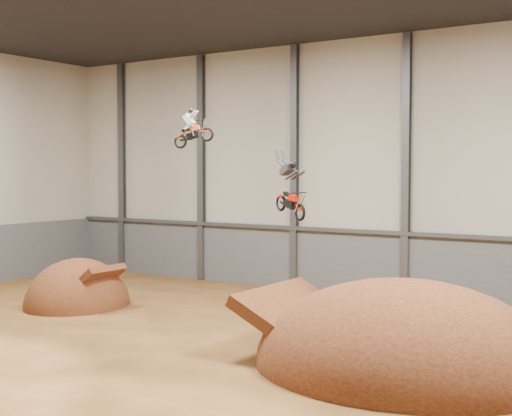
{
  "coord_description": "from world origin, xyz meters",
  "views": [
    {
      "loc": [
        16.83,
        -20.56,
        6.82
      ],
      "look_at": [
        1.01,
        4.0,
        5.29
      ],
      "focal_mm": 50.0,
      "sensor_mm": 36.0,
      "label": 1
    }
  ],
  "objects_px": {
    "fmx_rider_a": "(195,125)",
    "landing_ramp": "(404,368)",
    "fmx_rider_b": "(289,185)",
    "takeoff_ramp": "(78,306)"
  },
  "relations": [
    {
      "from": "landing_ramp",
      "to": "fmx_rider_a",
      "type": "xyz_separation_m",
      "value": [
        -9.36,
        0.39,
        8.73
      ]
    },
    {
      "from": "fmx_rider_a",
      "to": "landing_ramp",
      "type": "bearing_deg",
      "value": -12.88
    },
    {
      "from": "takeoff_ramp",
      "to": "fmx_rider_b",
      "type": "bearing_deg",
      "value": -2.56
    },
    {
      "from": "takeoff_ramp",
      "to": "landing_ramp",
      "type": "xyz_separation_m",
      "value": [
        17.98,
        -1.85,
        0.0
      ]
    },
    {
      "from": "landing_ramp",
      "to": "fmx_rider_a",
      "type": "distance_m",
      "value": 12.81
    },
    {
      "from": "fmx_rider_a",
      "to": "takeoff_ramp",
      "type": "bearing_deg",
      "value": 159.94
    },
    {
      "from": "landing_ramp",
      "to": "fmx_rider_b",
      "type": "bearing_deg",
      "value": 166.45
    },
    {
      "from": "fmx_rider_a",
      "to": "fmx_rider_b",
      "type": "bearing_deg",
      "value": 2.07
    },
    {
      "from": "takeoff_ramp",
      "to": "fmx_rider_a",
      "type": "height_order",
      "value": "fmx_rider_a"
    },
    {
      "from": "landing_ramp",
      "to": "fmx_rider_b",
      "type": "xyz_separation_m",
      "value": [
        -5.34,
        1.29,
        6.25
      ]
    }
  ]
}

